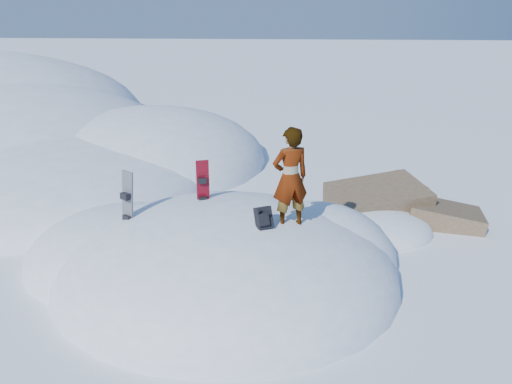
# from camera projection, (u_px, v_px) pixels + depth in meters

# --- Properties ---
(ground) EXTENTS (120.00, 120.00, 0.00)m
(ground) POSITION_uv_depth(u_px,v_px,m) (226.00, 277.00, 10.20)
(ground) COLOR white
(ground) RESTS_ON ground
(snow_mound) EXTENTS (8.00, 6.00, 3.00)m
(snow_mound) POSITION_uv_depth(u_px,v_px,m) (219.00, 271.00, 10.43)
(snow_mound) COLOR white
(snow_mound) RESTS_ON ground
(rock_outcrop) EXTENTS (4.68, 4.41, 1.68)m
(rock_outcrop) POSITION_uv_depth(u_px,v_px,m) (383.00, 220.00, 12.79)
(rock_outcrop) COLOR brown
(rock_outcrop) RESTS_ON ground
(snowboard_red) EXTENTS (0.28, 0.21, 1.40)m
(snowboard_red) POSITION_uv_depth(u_px,v_px,m) (203.00, 192.00, 10.28)
(snowboard_red) COLOR red
(snowboard_red) RESTS_ON snow_mound
(snowboard_dark) EXTENTS (0.36, 0.34, 1.58)m
(snowboard_dark) POSITION_uv_depth(u_px,v_px,m) (127.00, 209.00, 9.88)
(snowboard_dark) COLOR black
(snowboard_dark) RESTS_ON snow_mound
(backpack) EXTENTS (0.40, 0.45, 0.48)m
(backpack) POSITION_uv_depth(u_px,v_px,m) (264.00, 218.00, 9.06)
(backpack) COLOR black
(backpack) RESTS_ON snow_mound
(gear_pile) EXTENTS (0.93, 0.71, 0.25)m
(gear_pile) POSITION_uv_depth(u_px,v_px,m) (93.00, 302.00, 9.15)
(gear_pile) COLOR black
(gear_pile) RESTS_ON ground
(person) EXTENTS (0.82, 0.70, 1.92)m
(person) POSITION_uv_depth(u_px,v_px,m) (290.00, 178.00, 9.07)
(person) COLOR slate
(person) RESTS_ON snow_mound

